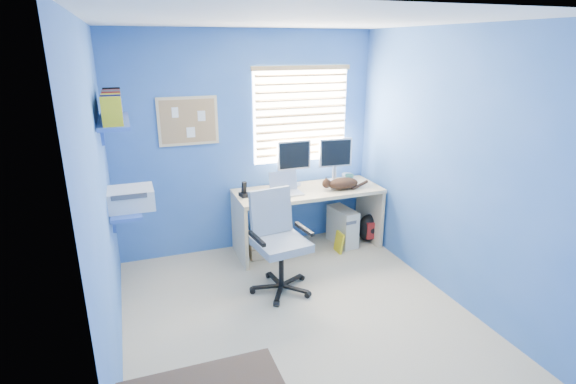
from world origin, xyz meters
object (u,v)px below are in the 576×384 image
object	(u,v)px
desk	(308,219)
tower_pc	(342,226)
laptop	(287,185)
cat	(343,183)
office_chair	(279,255)

from	to	relation	value
desk	tower_pc	world-z (taller)	desk
desk	tower_pc	size ratio (longest dim) A/B	3.76
desk	laptop	bearing A→B (deg)	-165.74
tower_pc	laptop	bearing A→B (deg)	177.05
desk	laptop	world-z (taller)	laptop
laptop	cat	world-z (taller)	laptop
laptop	office_chair	distance (m)	0.91
tower_pc	office_chair	bearing A→B (deg)	-152.11
cat	office_chair	distance (m)	1.27
tower_pc	desk	bearing A→B (deg)	170.34
laptop	cat	size ratio (longest dim) A/B	0.89
cat	office_chair	world-z (taller)	office_chair
laptop	office_chair	bearing A→B (deg)	-117.27
cat	tower_pc	size ratio (longest dim) A/B	0.82
desk	tower_pc	xyz separation A→B (m)	(0.45, -0.02, -0.14)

